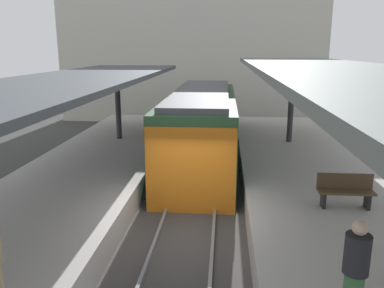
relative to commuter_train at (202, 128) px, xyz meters
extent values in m
plane|color=#383835|center=(0.00, -6.85, -1.73)|extent=(80.00, 80.00, 0.00)
cube|color=#ADA8A0|center=(-3.80, -6.85, -1.23)|extent=(4.40, 28.00, 1.00)
cube|color=#ADA8A0|center=(3.80, -6.85, -1.23)|extent=(4.40, 28.00, 1.00)
cube|color=#423F3D|center=(0.00, -6.85, -1.63)|extent=(3.20, 28.00, 0.20)
cube|color=slate|center=(-0.72, -6.85, -1.46)|extent=(0.08, 28.00, 0.14)
cube|color=slate|center=(0.72, -6.85, -1.46)|extent=(0.08, 28.00, 0.14)
cube|color=#2D5633|center=(0.00, 0.03, -0.08)|extent=(2.70, 10.66, 2.90)
cube|color=orange|center=(0.00, -5.32, -0.23)|extent=(2.65, 0.08, 2.60)
cube|color=black|center=(-1.37, 0.03, 0.27)|extent=(0.04, 9.80, 0.76)
cube|color=black|center=(1.37, 0.03, 0.27)|extent=(0.04, 9.80, 0.76)
cube|color=#515156|center=(0.00, 0.03, 1.47)|extent=(2.16, 10.12, 0.20)
cylinder|color=#333335|center=(-3.80, 0.85, 0.74)|extent=(0.24, 0.24, 2.93)
cube|color=#3D4247|center=(-3.80, -5.45, 2.29)|extent=(4.18, 21.00, 0.16)
cylinder|color=#333335|center=(3.80, 0.85, 0.95)|extent=(0.24, 0.24, 3.35)
cube|color=slate|center=(3.80, -5.45, 2.70)|extent=(4.18, 21.00, 0.16)
cube|color=black|center=(3.52, -6.46, -0.53)|extent=(0.08, 0.32, 0.40)
cube|color=black|center=(4.62, -6.46, -0.53)|extent=(0.08, 0.32, 0.40)
cube|color=#4C3823|center=(4.07, -6.46, -0.30)|extent=(1.40, 0.40, 0.06)
cube|color=#4C3823|center=(4.07, -6.28, -0.07)|extent=(1.40, 0.06, 0.40)
cylinder|color=#232328|center=(2.84, -10.94, 0.44)|extent=(0.36, 0.36, 0.58)
sphere|color=beige|center=(2.84, -10.94, 0.84)|extent=(0.22, 0.22, 0.22)
cube|color=beige|center=(-1.41, 13.15, 3.77)|extent=(18.00, 6.00, 11.00)
camera|label=1|loc=(0.95, -16.00, 3.23)|focal=36.22mm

